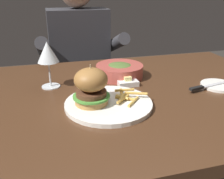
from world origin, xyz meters
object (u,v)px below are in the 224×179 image
(butter_dish, at_px, (127,82))
(diner_person, at_px, (80,75))
(burger_sandwich, at_px, (91,86))
(soup_bowl, at_px, (120,70))
(wine_glass, at_px, (48,54))
(main_plate, at_px, (109,104))
(table_knife, at_px, (209,86))
(bread_plate, at_px, (218,85))

(butter_dish, relative_size, diner_person, 0.07)
(burger_sandwich, xyz_separation_m, soup_bowl, (0.17, 0.26, -0.04))
(wine_glass, xyz_separation_m, butter_dish, (0.30, -0.06, -0.12))
(main_plate, relative_size, table_knife, 1.26)
(diner_person, bearing_deg, burger_sandwich, -95.23)
(main_plate, height_order, burger_sandwich, burger_sandwich)
(burger_sandwich, distance_m, soup_bowl, 0.31)
(bread_plate, bearing_deg, wine_glass, 165.05)
(butter_dish, bearing_deg, wine_glass, 168.32)
(main_plate, bearing_deg, butter_dish, 53.33)
(bread_plate, height_order, soup_bowl, soup_bowl)
(bread_plate, height_order, table_knife, table_knife)
(bread_plate, distance_m, table_knife, 0.05)
(burger_sandwich, bearing_deg, butter_dish, 41.55)
(wine_glass, xyz_separation_m, table_knife, (0.58, -0.18, -0.12))
(burger_sandwich, bearing_deg, diner_person, 84.77)
(soup_bowl, bearing_deg, bread_plate, -31.94)
(table_knife, xyz_separation_m, soup_bowl, (-0.29, 0.22, 0.02))
(wine_glass, height_order, diner_person, diner_person)
(burger_sandwich, xyz_separation_m, wine_glass, (-0.12, 0.21, 0.06))
(main_plate, xyz_separation_m, burger_sandwich, (-0.06, 0.01, 0.07))
(burger_sandwich, relative_size, diner_person, 0.11)
(main_plate, distance_m, diner_person, 0.84)
(soup_bowl, bearing_deg, wine_glass, -171.58)
(burger_sandwich, distance_m, wine_glass, 0.25)
(wine_glass, bearing_deg, main_plate, -51.28)
(bread_plate, xyz_separation_m, table_knife, (-0.05, -0.01, 0.01))
(wine_glass, xyz_separation_m, bread_plate, (0.63, -0.17, -0.13))
(burger_sandwich, height_order, wine_glass, wine_glass)
(bread_plate, relative_size, diner_person, 0.12)
(bread_plate, xyz_separation_m, butter_dish, (-0.34, 0.11, 0.01))
(wine_glass, height_order, bread_plate, wine_glass)
(wine_glass, distance_m, table_knife, 0.62)
(wine_glass, distance_m, soup_bowl, 0.31)
(table_knife, distance_m, butter_dish, 0.31)
(burger_sandwich, relative_size, wine_glass, 0.74)
(main_plate, xyz_separation_m, wine_glass, (-0.18, 0.22, 0.13))
(table_knife, height_order, butter_dish, butter_dish)
(diner_person, bearing_deg, soup_bowl, -80.14)
(table_knife, bearing_deg, bread_plate, 11.84)
(burger_sandwich, bearing_deg, main_plate, -5.46)
(table_knife, relative_size, soup_bowl, 1.13)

